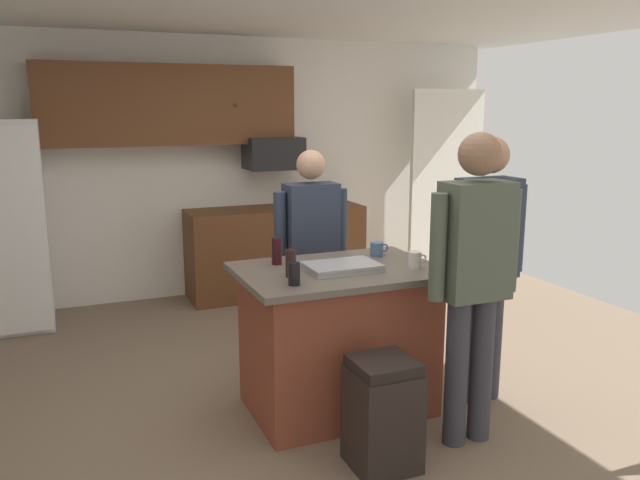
# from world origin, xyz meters

# --- Properties ---
(floor) EXTENTS (7.04, 7.04, 0.00)m
(floor) POSITION_xyz_m (0.00, 0.00, 0.00)
(floor) COLOR #7F6B56
(floor) RESTS_ON ground
(back_wall) EXTENTS (6.40, 0.10, 2.60)m
(back_wall) POSITION_xyz_m (0.00, 2.80, 1.30)
(back_wall) COLOR white
(back_wall) RESTS_ON ground
(french_door_window_panel) EXTENTS (0.90, 0.06, 2.00)m
(french_door_window_panel) POSITION_xyz_m (2.60, 2.40, 1.10)
(french_door_window_panel) COLOR white
(french_door_window_panel) RESTS_ON ground
(cabinet_run_upper) EXTENTS (2.40, 0.38, 0.75)m
(cabinet_run_upper) POSITION_xyz_m (-0.40, 2.60, 1.93)
(cabinet_run_upper) COLOR brown
(cabinet_run_lower) EXTENTS (1.80, 0.63, 0.90)m
(cabinet_run_lower) POSITION_xyz_m (0.60, 2.48, 0.45)
(cabinet_run_lower) COLOR brown
(cabinet_run_lower) RESTS_ON ground
(microwave_over_range) EXTENTS (0.56, 0.40, 0.32)m
(microwave_over_range) POSITION_xyz_m (0.60, 2.50, 1.45)
(microwave_over_range) COLOR black
(kitchen_island) EXTENTS (1.24, 0.87, 0.93)m
(kitchen_island) POSITION_xyz_m (0.12, -0.17, 0.47)
(kitchen_island) COLOR brown
(kitchen_island) RESTS_ON ground
(person_host_foreground) EXTENTS (0.57, 0.23, 1.78)m
(person_host_foreground) POSITION_xyz_m (0.65, -0.83, 1.04)
(person_host_foreground) COLOR #383842
(person_host_foreground) RESTS_ON ground
(person_elder_center) EXTENTS (0.57, 0.22, 1.61)m
(person_elder_center) POSITION_xyz_m (0.25, 0.61, 0.92)
(person_elder_center) COLOR #383842
(person_elder_center) RESTS_ON ground
(person_guest_right) EXTENTS (0.57, 0.23, 1.73)m
(person_guest_right) POSITION_xyz_m (1.05, -0.40, 1.00)
(person_guest_right) COLOR #383842
(person_guest_right) RESTS_ON ground
(glass_short_whisky) EXTENTS (0.07, 0.07, 0.17)m
(glass_short_whisky) POSITION_xyz_m (-0.19, 0.08, 1.01)
(glass_short_whisky) COLOR black
(glass_short_whisky) RESTS_ON kitchen_island
(tumbler_amber) EXTENTS (0.07, 0.07, 0.13)m
(tumbler_amber) POSITION_xyz_m (-0.26, -0.42, 0.99)
(tumbler_amber) COLOR black
(tumbler_amber) RESTS_ON kitchen_island
(mug_ceramic_white) EXTENTS (0.13, 0.09, 0.09)m
(mug_ceramic_white) POSITION_xyz_m (0.50, 0.04, 0.98)
(mug_ceramic_white) COLOR #4C6B99
(mug_ceramic_white) RESTS_ON kitchen_island
(mug_blue_stoneware) EXTENTS (0.12, 0.08, 0.11)m
(mug_blue_stoneware) POSITION_xyz_m (0.56, -0.35, 0.98)
(mug_blue_stoneware) COLOR white
(mug_blue_stoneware) RESTS_ON kitchen_island
(glass_pilsner) EXTENTS (0.06, 0.06, 0.16)m
(glass_pilsner) POSITION_xyz_m (-0.22, -0.25, 1.01)
(glass_pilsner) COLOR black
(glass_pilsner) RESTS_ON kitchen_island
(serving_tray) EXTENTS (0.44, 0.30, 0.04)m
(serving_tray) POSITION_xyz_m (0.12, -0.22, 0.95)
(serving_tray) COLOR #B7B7BC
(serving_tray) RESTS_ON kitchen_island
(trash_bin) EXTENTS (0.34, 0.34, 0.61)m
(trash_bin) POSITION_xyz_m (0.06, -0.89, 0.30)
(trash_bin) COLOR black
(trash_bin) RESTS_ON ground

